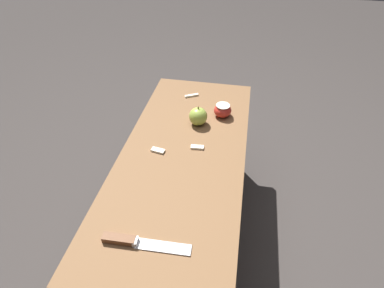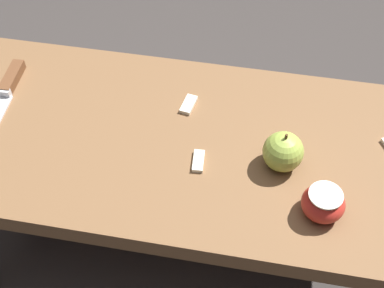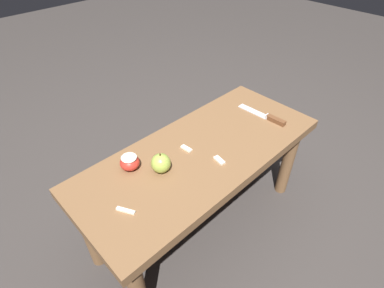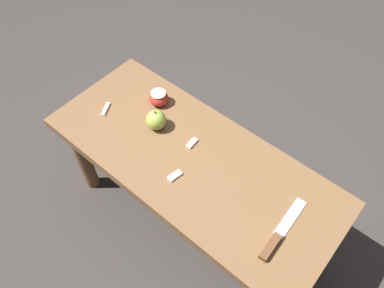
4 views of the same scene
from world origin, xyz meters
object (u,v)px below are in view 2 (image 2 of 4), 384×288
Objects in this scene: knife at (6,91)px; wooden_bench at (183,164)px; apple_whole at (283,152)px; apple_cut at (323,203)px.

wooden_bench is at bearing 79.10° from knife.
knife is at bearing 171.35° from wooden_bench.
apple_whole reaches higher than knife.
knife is 3.32× the size of apple_cut.
knife is at bearing 164.91° from apple_cut.
knife is 0.65m from apple_cut.
apple_whole is at bearing -7.30° from wooden_bench.
apple_cut is at bearing -50.69° from apple_whole.
wooden_bench is at bearing 156.29° from apple_cut.
wooden_bench is 0.38m from knife.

